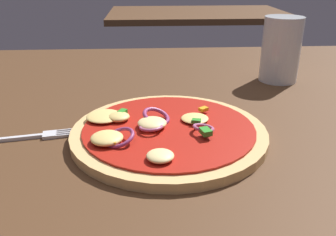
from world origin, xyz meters
TOP-DOWN VIEW (x-y plane):
  - dining_table at (0.00, 0.00)m, footprint 1.13×1.06m
  - pizza at (-0.04, -0.03)m, footprint 0.26×0.26m
  - fork at (-0.24, -0.02)m, footprint 0.18×0.05m
  - beer_glass at (0.20, 0.22)m, footprint 0.08×0.08m
  - background_table at (0.19, 1.35)m, footprint 0.87×0.53m

SIDE VIEW (x-z plane):
  - dining_table at x=0.00m, z-range 0.00..0.03m
  - background_table at x=0.19m, z-range 0.00..0.03m
  - fork at x=-0.24m, z-range 0.03..0.03m
  - pizza at x=-0.04m, z-range 0.02..0.05m
  - beer_glass at x=0.20m, z-range 0.02..0.15m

